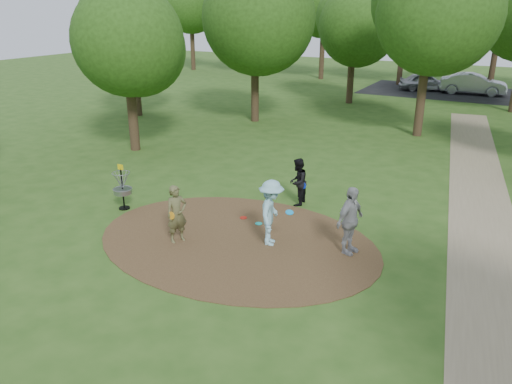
% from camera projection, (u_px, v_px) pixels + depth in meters
% --- Properties ---
extents(ground, '(100.00, 100.00, 0.00)m').
position_uv_depth(ground, '(236.00, 241.00, 14.35)').
color(ground, '#2D5119').
rests_on(ground, ground).
extents(dirt_clearing, '(8.40, 8.40, 0.02)m').
position_uv_depth(dirt_clearing, '(236.00, 240.00, 14.35)').
color(dirt_clearing, '#47301C').
rests_on(dirt_clearing, ground).
extents(footpath, '(7.55, 39.89, 0.01)m').
position_uv_depth(footpath, '(488.00, 263.00, 13.10)').
color(footpath, '#8C7A5B').
rests_on(footpath, ground).
extents(parking_lot, '(14.00, 8.00, 0.01)m').
position_uv_depth(parking_lot, '(458.00, 93.00, 38.13)').
color(parking_lot, black).
rests_on(parking_lot, ground).
extents(player_observer_with_disc, '(0.64, 0.73, 1.69)m').
position_uv_depth(player_observer_with_disc, '(177.00, 214.00, 14.02)').
color(player_observer_with_disc, brown).
rests_on(player_observer_with_disc, ground).
extents(player_throwing_with_disc, '(1.25, 1.38, 1.90)m').
position_uv_depth(player_throwing_with_disc, '(271.00, 213.00, 13.83)').
color(player_throwing_with_disc, '#92CDDB').
rests_on(player_throwing_with_disc, ground).
extents(player_walking_with_disc, '(0.68, 0.84, 1.62)m').
position_uv_depth(player_walking_with_disc, '(298.00, 182.00, 16.67)').
color(player_walking_with_disc, black).
rests_on(player_walking_with_disc, ground).
extents(player_waiting_with_disc, '(0.75, 1.20, 1.91)m').
position_uv_depth(player_waiting_with_disc, '(350.00, 221.00, 13.32)').
color(player_waiting_with_disc, '#939396').
rests_on(player_waiting_with_disc, ground).
extents(disc_ground_cyan, '(0.22, 0.22, 0.02)m').
position_uv_depth(disc_ground_cyan, '(259.00, 224.00, 15.40)').
color(disc_ground_cyan, '#19C9BF').
rests_on(disc_ground_cyan, dirt_clearing).
extents(disc_ground_red, '(0.22, 0.22, 0.02)m').
position_uv_depth(disc_ground_red, '(243.00, 218.00, 15.82)').
color(disc_ground_red, red).
rests_on(disc_ground_red, dirt_clearing).
extents(car_left, '(4.26, 2.86, 1.35)m').
position_uv_depth(car_left, '(426.00, 82.00, 38.82)').
color(car_left, '#9F9FA6').
rests_on(car_left, ground).
extents(car_right, '(4.80, 1.95, 1.55)m').
position_uv_depth(car_right, '(473.00, 84.00, 37.20)').
color(car_right, '#93979A').
rests_on(car_right, ground).
extents(disc_golf_basket, '(0.63, 0.63, 1.54)m').
position_uv_depth(disc_golf_basket, '(122.00, 184.00, 16.29)').
color(disc_golf_basket, black).
rests_on(disc_golf_basket, ground).
extents(tree_ring, '(37.41, 46.37, 9.81)m').
position_uv_depth(tree_ring, '(411.00, 32.00, 20.03)').
color(tree_ring, '#332316').
rests_on(tree_ring, ground).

